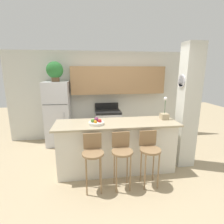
{
  "coord_description": "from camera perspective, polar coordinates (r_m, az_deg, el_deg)",
  "views": [
    {
      "loc": [
        -0.54,
        -3.25,
        2.01
      ],
      "look_at": [
        0.0,
        0.67,
        1.07
      ],
      "focal_mm": 28.0,
      "sensor_mm": 36.0,
      "label": 1
    }
  ],
  "objects": [
    {
      "name": "fruit_bowl",
      "position": [
        3.31,
        -5.16,
        -3.4
      ],
      "size": [
        0.29,
        0.29,
        0.12
      ],
      "color": "silver",
      "rests_on": "counter_bar"
    },
    {
      "name": "bar_stool_left",
      "position": [
        3.01,
        -6.26,
        -13.45
      ],
      "size": [
        0.36,
        0.36,
        0.98
      ],
      "color": "olive",
      "rests_on": "ground_plane"
    },
    {
      "name": "bar_stool_right",
      "position": [
        3.18,
        12.16,
        -12.14
      ],
      "size": [
        0.36,
        0.36,
        0.98
      ],
      "color": "olive",
      "rests_on": "ground_plane"
    },
    {
      "name": "wall_back",
      "position": [
        5.17,
        -0.29,
        7.45
      ],
      "size": [
        5.6,
        0.38,
        2.55
      ],
      "color": "silver",
      "rests_on": "ground_plane"
    },
    {
      "name": "orchid_vase",
      "position": [
        3.79,
        16.75,
        -0.79
      ],
      "size": [
        0.15,
        0.15,
        0.47
      ],
      "color": "tan",
      "rests_on": "counter_bar"
    },
    {
      "name": "bar_stool_mid",
      "position": [
        3.06,
        3.23,
        -12.94
      ],
      "size": [
        0.36,
        0.36,
        0.98
      ],
      "color": "olive",
      "rests_on": "ground_plane"
    },
    {
      "name": "counter_bar",
      "position": [
        3.62,
        1.47,
        -11.07
      ],
      "size": [
        2.41,
        0.74,
        1.02
      ],
      "color": "silver",
      "rests_on": "ground_plane"
    },
    {
      "name": "pillar_right",
      "position": [
        3.94,
        23.49,
        1.52
      ],
      "size": [
        0.38,
        0.32,
        2.55
      ],
      "color": "silver",
      "rests_on": "ground_plane"
    },
    {
      "name": "ground_plane",
      "position": [
        3.86,
        1.42,
        -18.04
      ],
      "size": [
        14.0,
        14.0,
        0.0
      ],
      "primitive_type": "plane",
      "color": "tan"
    },
    {
      "name": "stove_range",
      "position": [
        5.08,
        -1.42,
        -4.41
      ],
      "size": [
        0.7,
        0.66,
        1.07
      ],
      "color": "silver",
      "rests_on": "ground_plane"
    },
    {
      "name": "potted_plant_on_fridge",
      "position": [
        4.86,
        -18.17,
        12.75
      ],
      "size": [
        0.43,
        0.43,
        0.51
      ],
      "color": "brown",
      "rests_on": "refrigerator"
    },
    {
      "name": "trash_bin",
      "position": [
        4.92,
        -10.77,
        -8.58
      ],
      "size": [
        0.28,
        0.28,
        0.38
      ],
      "color": "#59595B",
      "rests_on": "ground_plane"
    },
    {
      "name": "refrigerator",
      "position": [
        5.0,
        -17.22,
        -0.5
      ],
      "size": [
        0.65,
        0.68,
        1.73
      ],
      "color": "silver",
      "rests_on": "ground_plane"
    }
  ]
}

